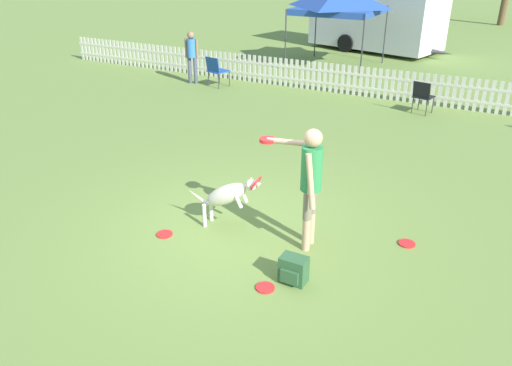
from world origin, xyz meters
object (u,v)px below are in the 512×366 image
frisbee_near_dog (265,288)px  folding_chair_blue_left (216,69)px  handler_person (309,175)px  frisbee_midfield (165,234)px  leaping_dog (228,195)px  folding_chair_green_right (423,95)px  spectator_standing (192,53)px  backpack_on_grass (293,270)px  frisbee_near_handler (407,244)px  equipment_trailer (377,14)px

frisbee_near_dog → folding_chair_blue_left: size_ratio=0.26×
handler_person → frisbee_midfield: bearing=106.1°
leaping_dog → folding_chair_green_right: 7.20m
leaping_dog → spectator_standing: 8.86m
backpack_on_grass → spectator_standing: spectator_standing is taller
handler_person → folding_chair_blue_left: handler_person is taller
frisbee_near_handler → frisbee_midfield: bearing=-155.9°
frisbee_near_dog → folding_chair_blue_left: bearing=125.9°
backpack_on_grass → spectator_standing: bearing=131.7°
frisbee_near_dog → frisbee_midfield: bearing=167.2°
handler_person → leaping_dog: handler_person is taller
frisbee_near_handler → frisbee_near_dog: (-1.29, -1.83, 0.00)m
folding_chair_green_right → spectator_standing: spectator_standing is taller
handler_person → frisbee_near_dog: handler_person is taller
frisbee_near_dog → spectator_standing: bearing=129.7°
backpack_on_grass → frisbee_midfield: bearing=176.5°
handler_person → frisbee_midfield: size_ratio=7.41×
handler_person → folding_chair_green_right: bearing=-5.6°
leaping_dog → frisbee_near_dog: (1.15, -1.04, -0.54)m
folding_chair_blue_left → spectator_standing: 0.96m
frisbee_near_dog → folding_chair_green_right: (0.16, 8.12, 0.48)m
folding_chair_blue_left → leaping_dog: bearing=138.4°
frisbee_near_handler → folding_chair_green_right: folding_chair_green_right is taller
spectator_standing → frisbee_midfield: bearing=106.9°
frisbee_near_handler → frisbee_near_dog: same height
frisbee_near_handler → backpack_on_grass: 1.87m
leaping_dog → frisbee_midfield: leaping_dog is taller
spectator_standing → folding_chair_blue_left: bearing=162.2°
folding_chair_green_right → handler_person: bearing=102.1°
handler_person → folding_chair_blue_left: (-5.80, 6.82, -0.54)m
frisbee_near_dog → spectator_standing: 10.43m
frisbee_midfield → handler_person: bearing=20.7°
spectator_standing → folding_chair_green_right: bearing=165.7°
frisbee_midfield → folding_chair_blue_left: (-3.90, 7.54, 0.52)m
backpack_on_grass → folding_chair_blue_left: (-5.99, 7.67, 0.36)m
frisbee_near_dog → frisbee_midfield: (-1.86, 0.42, 0.00)m
frisbee_near_dog → handler_person: bearing=87.8°
handler_person → folding_chair_green_right: size_ratio=2.08×
leaping_dog → backpack_on_grass: bearing=57.2°
frisbee_midfield → folding_chair_green_right: bearing=75.3°
frisbee_midfield → equipment_trailer: 15.72m
frisbee_midfield → backpack_on_grass: 2.11m
frisbee_near_dog → equipment_trailer: (-3.34, 16.01, 1.38)m
handler_person → frisbee_near_dog: (-0.04, -1.14, -1.07)m
folding_chair_green_right → equipment_trailer: size_ratio=0.14×
frisbee_near_handler → backpack_on_grass: (-1.05, -1.54, 0.16)m
frisbee_near_handler → folding_chair_blue_left: size_ratio=0.26×
leaping_dog → equipment_trailer: 15.15m
handler_person → frisbee_midfield: handler_person is taller
frisbee_near_dog → folding_chair_green_right: bearing=88.9°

